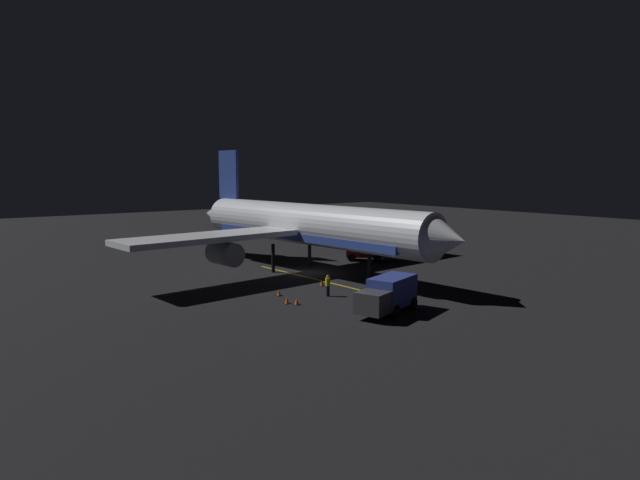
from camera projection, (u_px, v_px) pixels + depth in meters
ground_plane at (308, 274)px, 54.16m from camera, size 180.00×180.00×0.20m
apron_guide_stripe at (322, 281)px, 50.18m from camera, size 1.06×19.89×0.01m
airliner at (304, 226)px, 54.00m from camera, size 37.22×37.39×12.47m
baggage_truck at (388, 295)px, 38.64m from camera, size 6.11×3.77×2.56m
catering_truck at (371, 250)px, 61.39m from camera, size 5.61×5.62×2.25m
ground_crew_worker at (328, 285)px, 43.89m from camera, size 0.40×0.40×1.74m
traffic_cone_near_left at (287, 300)px, 41.47m from camera, size 0.50×0.50×0.55m
traffic_cone_near_right at (322, 283)px, 47.87m from camera, size 0.50×0.50×0.55m
traffic_cone_under_wing at (279, 293)px, 44.11m from camera, size 0.50×0.50×0.55m
traffic_cone_far at (297, 302)px, 41.14m from camera, size 0.50×0.50×0.55m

